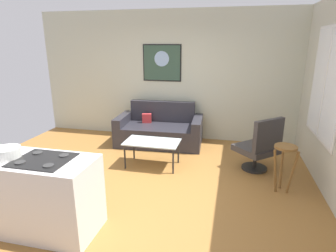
{
  "coord_description": "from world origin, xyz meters",
  "views": [
    {
      "loc": [
        1.24,
        -3.71,
        2.11
      ],
      "look_at": [
        0.16,
        0.9,
        0.7
      ],
      "focal_mm": 29.94,
      "sensor_mm": 36.0,
      "label": 1
    }
  ],
  "objects_px": {
    "couch": "(160,131)",
    "mixing_bowl": "(7,153)",
    "wall_painting": "(162,63)",
    "armchair": "(260,146)",
    "bar_stool": "(285,157)",
    "coffee_table": "(152,144)"
  },
  "relations": [
    {
      "from": "couch",
      "to": "mixing_bowl",
      "type": "height_order",
      "value": "mixing_bowl"
    },
    {
      "from": "wall_painting",
      "to": "armchair",
      "type": "bearing_deg",
      "value": -35.32
    },
    {
      "from": "armchair",
      "to": "mixing_bowl",
      "type": "bearing_deg",
      "value": -142.42
    },
    {
      "from": "couch",
      "to": "wall_painting",
      "type": "xyz_separation_m",
      "value": [
        -0.08,
        0.52,
        1.4
      ]
    },
    {
      "from": "bar_stool",
      "to": "wall_painting",
      "type": "distance_m",
      "value": 3.35
    },
    {
      "from": "mixing_bowl",
      "to": "wall_painting",
      "type": "height_order",
      "value": "wall_painting"
    },
    {
      "from": "bar_stool",
      "to": "wall_painting",
      "type": "xyz_separation_m",
      "value": [
        -2.35,
        2.09,
        1.15
      ]
    },
    {
      "from": "armchair",
      "to": "mixing_bowl",
      "type": "height_order",
      "value": "mixing_bowl"
    },
    {
      "from": "couch",
      "to": "wall_painting",
      "type": "relative_size",
      "value": 2.13
    },
    {
      "from": "coffee_table",
      "to": "wall_painting",
      "type": "bearing_deg",
      "value": 98.3
    },
    {
      "from": "mixing_bowl",
      "to": "coffee_table",
      "type": "bearing_deg",
      "value": 62.14
    },
    {
      "from": "couch",
      "to": "armchair",
      "type": "relative_size",
      "value": 1.93
    },
    {
      "from": "coffee_table",
      "to": "armchair",
      "type": "height_order",
      "value": "armchair"
    },
    {
      "from": "bar_stool",
      "to": "mixing_bowl",
      "type": "distance_m",
      "value": 3.58
    },
    {
      "from": "mixing_bowl",
      "to": "wall_painting",
      "type": "xyz_separation_m",
      "value": [
        0.82,
        3.69,
        0.75
      ]
    },
    {
      "from": "wall_painting",
      "to": "mixing_bowl",
      "type": "bearing_deg",
      "value": -102.59
    },
    {
      "from": "bar_stool",
      "to": "couch",
      "type": "bearing_deg",
      "value": 145.34
    },
    {
      "from": "bar_stool",
      "to": "mixing_bowl",
      "type": "bearing_deg",
      "value": -153.24
    },
    {
      "from": "coffee_table",
      "to": "mixing_bowl",
      "type": "distance_m",
      "value": 2.34
    },
    {
      "from": "mixing_bowl",
      "to": "wall_painting",
      "type": "bearing_deg",
      "value": 77.41
    },
    {
      "from": "couch",
      "to": "armchair",
      "type": "distance_m",
      "value": 2.21
    },
    {
      "from": "couch",
      "to": "wall_painting",
      "type": "distance_m",
      "value": 1.5
    }
  ]
}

